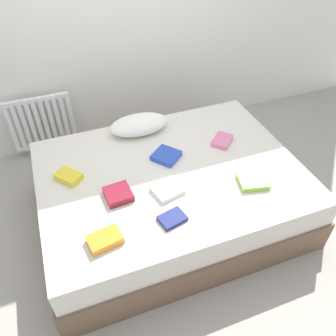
# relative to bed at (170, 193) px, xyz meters

# --- Properties ---
(ground_plane) EXTENTS (8.00, 8.00, 0.00)m
(ground_plane) POSITION_rel_bed_xyz_m (0.00, 0.00, -0.25)
(ground_plane) COLOR #9E998E
(bed) EXTENTS (2.00, 1.50, 0.50)m
(bed) POSITION_rel_bed_xyz_m (0.00, 0.00, 0.00)
(bed) COLOR brown
(bed) RESTS_ON ground
(radiator) EXTENTS (0.60, 0.04, 0.54)m
(radiator) POSITION_rel_bed_xyz_m (-0.86, 1.20, 0.13)
(radiator) COLOR white
(radiator) RESTS_ON ground
(pillow) EXTENTS (0.50, 0.27, 0.15)m
(pillow) POSITION_rel_bed_xyz_m (-0.07, 0.56, 0.33)
(pillow) COLOR white
(pillow) RESTS_ON bed
(textbook_pink) EXTENTS (0.23, 0.23, 0.04)m
(textbook_pink) POSITION_rel_bed_xyz_m (0.53, 0.17, 0.27)
(textbook_pink) COLOR pink
(textbook_pink) RESTS_ON bed
(textbook_blue) EXTENTS (0.27, 0.27, 0.04)m
(textbook_blue) POSITION_rel_bed_xyz_m (0.02, 0.15, 0.27)
(textbook_blue) COLOR #2847B7
(textbook_blue) RESTS_ON bed
(textbook_white) EXTENTS (0.24, 0.22, 0.04)m
(textbook_white) POSITION_rel_bed_xyz_m (-0.10, -0.20, 0.27)
(textbook_white) COLOR white
(textbook_white) RESTS_ON bed
(textbook_orange) EXTENTS (0.23, 0.17, 0.05)m
(textbook_orange) POSITION_rel_bed_xyz_m (-0.61, -0.47, 0.28)
(textbook_orange) COLOR orange
(textbook_orange) RESTS_ON bed
(textbook_maroon) EXTENTS (0.19, 0.19, 0.05)m
(textbook_maroon) POSITION_rel_bed_xyz_m (-0.44, -0.13, 0.28)
(textbook_maroon) COLOR maroon
(textbook_maroon) RESTS_ON bed
(textbook_lime) EXTENTS (0.24, 0.22, 0.04)m
(textbook_lime) POSITION_rel_bed_xyz_m (0.51, -0.34, 0.27)
(textbook_lime) COLOR #8CC638
(textbook_lime) RESTS_ON bed
(textbook_yellow) EXTENTS (0.21, 0.22, 0.05)m
(textbook_yellow) POSITION_rel_bed_xyz_m (-0.73, 0.17, 0.28)
(textbook_yellow) COLOR yellow
(textbook_yellow) RESTS_ON bed
(textbook_navy) EXTENTS (0.19, 0.16, 0.03)m
(textbook_navy) POSITION_rel_bed_xyz_m (-0.16, -0.46, 0.27)
(textbook_navy) COLOR navy
(textbook_navy) RESTS_ON bed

